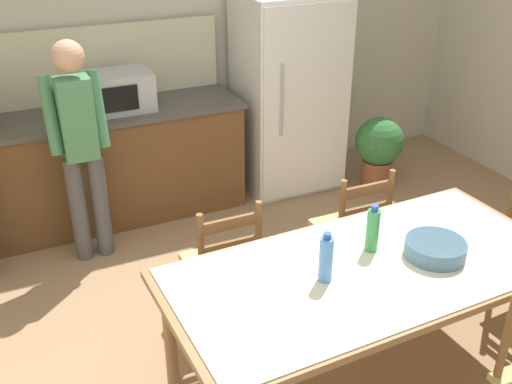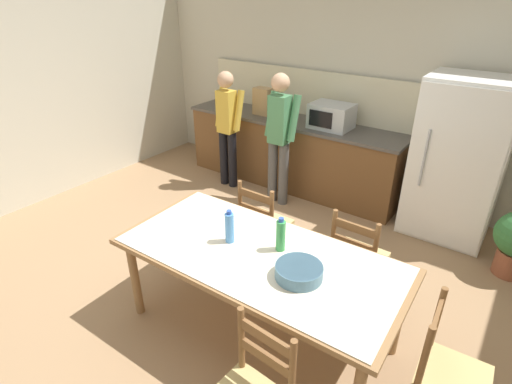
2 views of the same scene
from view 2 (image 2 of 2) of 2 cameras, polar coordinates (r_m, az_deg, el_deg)
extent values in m
plane|color=#9E7A56|center=(3.77, -2.36, -14.22)|extent=(8.32, 8.32, 0.00)
cube|color=beige|center=(5.28, 16.02, 14.81)|extent=(6.52, 0.12, 2.90)
cube|color=beige|center=(5.59, -30.78, 12.78)|extent=(0.12, 5.20, 2.90)
cube|color=brown|center=(5.54, 4.97, 5.44)|extent=(3.02, 0.62, 0.90)
cube|color=#4C4742|center=(5.38, 5.18, 10.08)|extent=(3.06, 0.66, 0.04)
cube|color=#B7BCC1|center=(5.74, -0.74, 11.34)|extent=(0.52, 0.38, 0.02)
cube|color=beige|center=(5.56, 7.03, 13.97)|extent=(3.02, 0.03, 0.60)
cube|color=white|center=(4.72, 26.93, 4.03)|extent=(0.87, 0.68, 1.74)
cube|color=white|center=(4.40, 26.03, 2.62)|extent=(0.84, 0.02, 1.67)
cylinder|color=#A5AAB2|center=(4.39, 22.92, 4.44)|extent=(0.02, 0.02, 0.61)
cube|color=#B2B7BC|center=(5.06, 10.73, 10.62)|extent=(0.50, 0.38, 0.30)
cube|color=black|center=(4.91, 9.18, 10.24)|extent=(0.30, 0.01, 0.19)
cube|color=tan|center=(5.54, 0.99, 12.83)|extent=(0.24, 0.16, 0.36)
cylinder|color=olive|center=(3.50, -16.91, -11.70)|extent=(0.07, 0.07, 0.72)
cylinder|color=olive|center=(3.93, -8.04, -5.96)|extent=(0.07, 0.07, 0.72)
cylinder|color=olive|center=(3.21, 19.70, -16.38)|extent=(0.07, 0.07, 0.72)
cube|color=olive|center=(2.96, 0.41, -9.12)|extent=(2.15, 1.05, 0.04)
cube|color=beige|center=(2.94, 0.41, -8.75)|extent=(2.06, 1.01, 0.01)
cylinder|color=#4C8ED6|center=(3.00, -3.80, -5.13)|extent=(0.07, 0.07, 0.24)
cylinder|color=#2D51B2|center=(2.93, -3.88, -2.90)|extent=(0.04, 0.04, 0.03)
cylinder|color=green|center=(2.91, 3.55, -6.26)|extent=(0.07, 0.07, 0.24)
cylinder|color=#2D51B2|center=(2.84, 3.62, -3.99)|extent=(0.04, 0.04, 0.03)
cylinder|color=slate|center=(2.71, 6.15, -11.24)|extent=(0.32, 0.32, 0.09)
cylinder|color=slate|center=(2.69, 6.19, -10.66)|extent=(0.31, 0.31, 0.02)
cylinder|color=brown|center=(4.09, 4.83, -6.98)|extent=(0.04, 0.04, 0.41)
cylinder|color=brown|center=(4.25, 0.69, -5.39)|extent=(0.04, 0.04, 0.41)
cylinder|color=brown|center=(3.85, 2.12, -9.30)|extent=(0.04, 0.04, 0.41)
cylinder|color=brown|center=(4.02, -2.15, -7.49)|extent=(0.04, 0.04, 0.41)
cube|color=tan|center=(3.92, 1.40, -4.54)|extent=(0.42, 0.40, 0.04)
cylinder|color=brown|center=(3.59, 2.25, -3.20)|extent=(0.04, 0.04, 0.46)
cylinder|color=brown|center=(3.77, -2.28, -1.56)|extent=(0.04, 0.04, 0.46)
cube|color=brown|center=(3.62, -0.08, -0.58)|extent=(0.36, 0.03, 0.07)
cube|color=brown|center=(3.69, -0.07, -2.67)|extent=(0.36, 0.03, 0.07)
cylinder|color=brown|center=(3.14, 22.69, -22.38)|extent=(0.04, 0.04, 0.41)
cube|color=tan|center=(2.86, 26.31, -22.80)|extent=(0.42, 0.44, 0.04)
cylinder|color=brown|center=(2.55, 22.93, -20.98)|extent=(0.04, 0.04, 0.46)
cylinder|color=brown|center=(2.82, 24.47, -15.97)|extent=(0.04, 0.04, 0.46)
cube|color=brown|center=(2.60, 24.29, -16.33)|extent=(0.05, 0.36, 0.07)
cube|color=brown|center=(2.70, 23.65, -18.70)|extent=(0.05, 0.36, 0.07)
cylinder|color=brown|center=(3.81, 17.61, -11.28)|extent=(0.04, 0.04, 0.41)
cylinder|color=brown|center=(3.90, 12.64, -9.55)|extent=(0.04, 0.04, 0.41)
cylinder|color=brown|center=(3.55, 15.60, -14.18)|extent=(0.04, 0.04, 0.41)
cylinder|color=brown|center=(3.65, 10.30, -12.20)|extent=(0.04, 0.04, 0.41)
cube|color=tan|center=(3.59, 14.44, -8.95)|extent=(0.43, 0.41, 0.04)
cylinder|color=brown|center=(3.27, 16.64, -7.88)|extent=(0.04, 0.04, 0.46)
cylinder|color=brown|center=(3.37, 10.97, -5.94)|extent=(0.04, 0.04, 0.46)
cube|color=brown|center=(3.24, 14.00, -5.02)|extent=(0.36, 0.03, 0.07)
cube|color=brown|center=(3.33, 13.71, -7.23)|extent=(0.36, 0.03, 0.07)
cylinder|color=brown|center=(2.47, -2.11, -20.14)|extent=(0.04, 0.04, 0.46)
cylinder|color=brown|center=(2.33, 5.21, -24.22)|extent=(0.04, 0.04, 0.46)
cube|color=brown|center=(2.30, 1.43, -20.07)|extent=(0.36, 0.05, 0.07)
cube|color=brown|center=(2.41, 1.38, -22.52)|extent=(0.36, 0.05, 0.07)
cylinder|color=black|center=(5.57, -4.61, 4.92)|extent=(0.12, 0.12, 0.78)
cylinder|color=black|center=(5.48, -3.37, 4.57)|extent=(0.12, 0.12, 0.78)
cube|color=gold|center=(5.30, -4.23, 11.38)|extent=(0.22, 0.18, 0.55)
sphere|color=tan|center=(5.21, -4.39, 15.73)|extent=(0.21, 0.21, 0.21)
cylinder|color=gold|center=(5.44, -5.07, 12.01)|extent=(0.09, 0.21, 0.52)
cylinder|color=gold|center=(5.25, -2.48, 11.53)|extent=(0.09, 0.21, 0.52)
cylinder|color=#4C4C4C|center=(5.09, 2.40, 2.98)|extent=(0.12, 0.12, 0.81)
cylinder|color=#4C4C4C|center=(5.01, 3.93, 2.53)|extent=(0.12, 0.12, 0.81)
cube|color=#478456|center=(4.80, 3.37, 10.31)|extent=(0.23, 0.19, 0.58)
sphere|color=tan|center=(4.70, 3.52, 15.34)|extent=(0.22, 0.22, 0.22)
cylinder|color=#478456|center=(4.93, 2.21, 11.10)|extent=(0.09, 0.22, 0.55)
cylinder|color=#478456|center=(4.77, 5.46, 10.43)|extent=(0.09, 0.22, 0.55)
cylinder|color=brown|center=(4.62, 32.55, -8.47)|extent=(0.28, 0.28, 0.26)
camera|label=1|loc=(2.99, -59.98, 14.90)|focal=42.00mm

